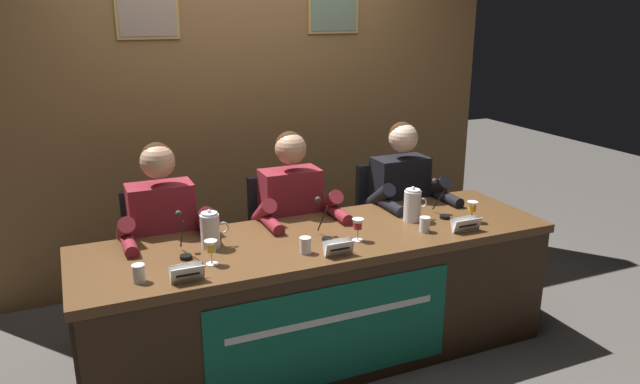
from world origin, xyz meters
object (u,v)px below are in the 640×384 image
object	(u,v)px
water_cup_center	(305,246)
water_cup_right	(425,225)
chair_center	(285,248)
panelist_right	(406,201)
juice_glass_right	(472,208)
water_pitcher_left_side	(210,230)
panelist_left	(165,236)
juice_glass_left	(211,248)
water_pitcher_right_side	(413,205)
conference_table	(327,282)
nameplate_right	(466,225)
panelist_center	(295,217)
juice_glass_center	(358,226)
nameplate_left	(187,273)
water_cup_left	(139,274)
chair_right	(389,231)
nameplate_center	(338,248)
microphone_left	(183,242)
chair_left	(163,268)
microphone_right	(441,205)
microphone_center	(325,226)

from	to	relation	value
water_cup_center	water_cup_right	xyz separation A→B (m)	(0.73, 0.02, 0.00)
chair_center	water_cup_right	bearing A→B (deg)	-53.41
panelist_right	juice_glass_right	bearing A→B (deg)	-76.90
chair_center	water_pitcher_left_side	distance (m)	0.87
panelist_left	water_cup_right	xyz separation A→B (m)	(1.34, -0.56, 0.05)
juice_glass_left	water_cup_center	bearing A→B (deg)	-6.36
water_pitcher_right_side	conference_table	bearing A→B (deg)	-169.66
juice_glass_left	nameplate_right	world-z (taller)	juice_glass_left
panelist_center	water_pitcher_right_side	xyz separation A→B (m)	(0.60, -0.37, 0.11)
panelist_left	juice_glass_center	world-z (taller)	panelist_left
nameplate_left	water_cup_left	distance (m)	0.22
water_cup_center	chair_right	size ratio (longest dim) A/B	0.09
chair_right	nameplate_center	bearing A→B (deg)	-132.90
chair_right	water_pitcher_right_side	distance (m)	0.71
water_cup_left	nameplate_center	xyz separation A→B (m)	(0.97, -0.08, 0.00)
nameplate_left	water_pitcher_left_side	xyz separation A→B (m)	(0.20, 0.36, 0.05)
water_cup_center	panelist_right	world-z (taller)	panelist_right
microphone_left	water_cup_right	distance (m)	1.32
chair_left	juice_glass_right	world-z (taller)	chair_left
water_pitcher_right_side	chair_left	bearing A→B (deg)	157.57
chair_right	juice_glass_left	bearing A→B (deg)	-153.09
nameplate_center	water_pitcher_right_side	size ratio (longest dim) A/B	0.73
nameplate_left	juice_glass_left	size ratio (longest dim) A/B	1.25
microphone_right	water_pitcher_left_side	size ratio (longest dim) A/B	1.03
conference_table	water_pitcher_left_side	world-z (taller)	water_pitcher_left_side
chair_center	water_cup_right	world-z (taller)	chair_center
chair_left	juice_glass_right	size ratio (longest dim) A/B	7.32
microphone_center	water_pitcher_left_side	distance (m)	0.61
water_cup_center	water_pitcher_left_side	size ratio (longest dim) A/B	0.40
chair_left	water_cup_center	world-z (taller)	chair_left
juice_glass_center	water_cup_center	xyz separation A→B (m)	(-0.32, -0.05, -0.05)
chair_center	panelist_center	distance (m)	0.34
panelist_center	nameplate_center	world-z (taller)	panelist_center
juice_glass_center	chair_right	xyz separation A→B (m)	(0.63, 0.73, -0.38)
panelist_left	nameplate_center	world-z (taller)	panelist_left
chair_center	chair_right	distance (m)	0.78
microphone_left	panelist_left	bearing A→B (deg)	95.42
microphone_left	panelist_center	xyz separation A→B (m)	(0.75, 0.36, -0.09)
nameplate_right	water_pitcher_left_side	world-z (taller)	water_pitcher_left_side
microphone_right	water_pitcher_left_side	distance (m)	1.39
juice_glass_left	water_cup_right	distance (m)	1.20
water_pitcher_right_side	juice_glass_right	bearing A→B (deg)	-27.44
chair_left	microphone_left	world-z (taller)	microphone_left
panelist_left	panelist_right	bearing A→B (deg)	0.00
panelist_center	microphone_right	bearing A→B (deg)	-25.21
chair_center	chair_right	size ratio (longest dim) A/B	1.00
chair_center	panelist_right	bearing A→B (deg)	-14.36
panelist_right	nameplate_left	bearing A→B (deg)	-157.00
water_cup_right	juice_glass_center	bearing A→B (deg)	175.96
chair_center	nameplate_right	xyz separation A→B (m)	(0.78, -0.84, 0.33)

